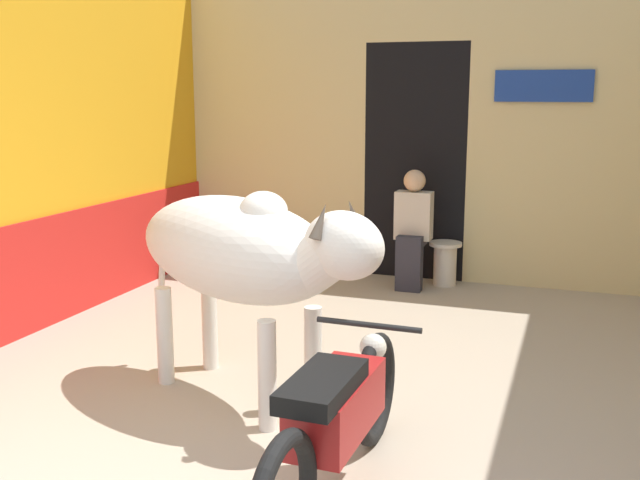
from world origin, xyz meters
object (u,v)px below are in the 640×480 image
(plastic_stool, at_px, (445,262))
(motorcycle_near, at_px, (336,417))
(shopkeeper_seated, at_px, (413,226))
(cow, at_px, (243,251))

(plastic_stool, bearing_deg, motorcycle_near, -86.86)
(shopkeeper_seated, bearing_deg, cow, -97.26)
(cow, height_order, plastic_stool, cow)
(motorcycle_near, distance_m, plastic_stool, 4.28)
(cow, relative_size, plastic_stool, 4.61)
(motorcycle_near, height_order, shopkeeper_seated, shopkeeper_seated)
(motorcycle_near, bearing_deg, plastic_stool, 93.14)
(motorcycle_near, bearing_deg, cow, 134.22)
(cow, distance_m, motorcycle_near, 1.44)
(shopkeeper_seated, bearing_deg, motorcycle_near, -82.51)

